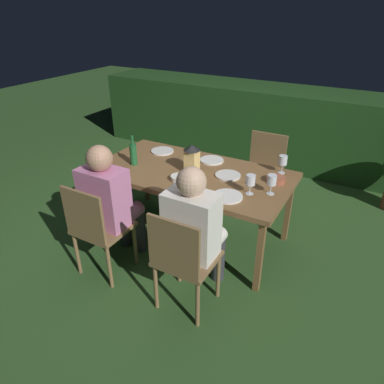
{
  "coord_description": "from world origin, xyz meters",
  "views": [
    {
      "loc": [
        1.44,
        -2.56,
        2.11
      ],
      "look_at": [
        0.0,
        0.0,
        0.51
      ],
      "focal_mm": 32.79,
      "sensor_mm": 36.0,
      "label": 1
    }
  ],
  "objects_px": {
    "person_in_cream": "(196,227)",
    "plate_d": "(228,175)",
    "dining_table": "(192,176)",
    "wine_glass_b": "(251,181)",
    "chair_side_left_b": "(182,258)",
    "plate_b": "(227,196)",
    "person_in_pink": "(111,201)",
    "plate_a": "(212,160)",
    "chair_side_right_b": "(263,170)",
    "plate_c": "(162,151)",
    "wine_glass_a": "(283,161)",
    "bowl_bread": "(276,179)",
    "wine_glass_c": "(272,181)",
    "bowl_olives": "(179,178)",
    "lantern_centerpiece": "(192,157)",
    "chair_side_left_a": "(97,227)",
    "green_bottle_on_table": "(133,154)"
  },
  "relations": [
    {
      "from": "person_in_cream",
      "to": "plate_d",
      "type": "xyz_separation_m",
      "value": [
        -0.08,
        0.74,
        0.1
      ]
    },
    {
      "from": "dining_table",
      "to": "wine_glass_b",
      "type": "height_order",
      "value": "wine_glass_b"
    },
    {
      "from": "chair_side_left_b",
      "to": "plate_b",
      "type": "bearing_deg",
      "value": 82.23
    },
    {
      "from": "person_in_pink",
      "to": "plate_a",
      "type": "bearing_deg",
      "value": 64.86
    },
    {
      "from": "plate_b",
      "to": "chair_side_right_b",
      "type": "bearing_deg",
      "value": 93.93
    },
    {
      "from": "chair_side_left_b",
      "to": "plate_c",
      "type": "bearing_deg",
      "value": 128.85
    },
    {
      "from": "chair_side_right_b",
      "to": "wine_glass_b",
      "type": "relative_size",
      "value": 5.15
    },
    {
      "from": "person_in_cream",
      "to": "wine_glass_a",
      "type": "relative_size",
      "value": 6.8
    },
    {
      "from": "chair_side_right_b",
      "to": "wine_glass_a",
      "type": "relative_size",
      "value": 5.15
    },
    {
      "from": "plate_d",
      "to": "bowl_bread",
      "type": "relative_size",
      "value": 1.38
    },
    {
      "from": "wine_glass_c",
      "to": "plate_a",
      "type": "height_order",
      "value": "wine_glass_c"
    },
    {
      "from": "plate_b",
      "to": "bowl_olives",
      "type": "distance_m",
      "value": 0.5
    },
    {
      "from": "dining_table",
      "to": "person_in_pink",
      "type": "height_order",
      "value": "person_in_pink"
    },
    {
      "from": "chair_side_right_b",
      "to": "bowl_olives",
      "type": "bearing_deg",
      "value": -111.09
    },
    {
      "from": "dining_table",
      "to": "wine_glass_b",
      "type": "xyz_separation_m",
      "value": [
        0.62,
        -0.15,
        0.17
      ]
    },
    {
      "from": "wine_glass_c",
      "to": "bowl_bread",
      "type": "xyz_separation_m",
      "value": [
        -0.03,
        0.23,
        -0.09
      ]
    },
    {
      "from": "bowl_olives",
      "to": "bowl_bread",
      "type": "relative_size",
      "value": 0.86
    },
    {
      "from": "wine_glass_a",
      "to": "plate_b",
      "type": "xyz_separation_m",
      "value": [
        -0.24,
        -0.66,
        -0.11
      ]
    },
    {
      "from": "plate_c",
      "to": "lantern_centerpiece",
      "type": "bearing_deg",
      "value": -28.78
    },
    {
      "from": "wine_glass_a",
      "to": "wine_glass_b",
      "type": "relative_size",
      "value": 1.0
    },
    {
      "from": "plate_a",
      "to": "plate_d",
      "type": "xyz_separation_m",
      "value": [
        0.28,
        -0.24,
        0.0
      ]
    },
    {
      "from": "lantern_centerpiece",
      "to": "wine_glass_c",
      "type": "distance_m",
      "value": 0.77
    },
    {
      "from": "dining_table",
      "to": "bowl_bread",
      "type": "bearing_deg",
      "value": 13.0
    },
    {
      "from": "chair_side_right_b",
      "to": "bowl_olives",
      "type": "height_order",
      "value": "chair_side_right_b"
    },
    {
      "from": "chair_side_left_a",
      "to": "bowl_bread",
      "type": "xyz_separation_m",
      "value": [
        1.15,
        1.04,
        0.27
      ]
    },
    {
      "from": "plate_a",
      "to": "plate_d",
      "type": "relative_size",
      "value": 1.02
    },
    {
      "from": "green_bottle_on_table",
      "to": "plate_b",
      "type": "bearing_deg",
      "value": -8.17
    },
    {
      "from": "chair_side_left_b",
      "to": "bowl_bread",
      "type": "xyz_separation_m",
      "value": [
        0.33,
        1.04,
        0.27
      ]
    },
    {
      "from": "wine_glass_c",
      "to": "plate_b",
      "type": "bearing_deg",
      "value": -141.52
    },
    {
      "from": "plate_d",
      "to": "person_in_pink",
      "type": "bearing_deg",
      "value": -134.89
    },
    {
      "from": "plate_c",
      "to": "bowl_bread",
      "type": "relative_size",
      "value": 1.44
    },
    {
      "from": "lantern_centerpiece",
      "to": "plate_b",
      "type": "height_order",
      "value": "lantern_centerpiece"
    },
    {
      "from": "person_in_cream",
      "to": "bowl_bread",
      "type": "distance_m",
      "value": 0.91
    },
    {
      "from": "wine_glass_b",
      "to": "bowl_bread",
      "type": "bearing_deg",
      "value": 69.34
    },
    {
      "from": "plate_b",
      "to": "dining_table",
      "type": "bearing_deg",
      "value": 149.6
    },
    {
      "from": "bowl_olives",
      "to": "plate_a",
      "type": "bearing_deg",
      "value": 83.25
    },
    {
      "from": "plate_a",
      "to": "bowl_bread",
      "type": "distance_m",
      "value": 0.7
    },
    {
      "from": "wine_glass_b",
      "to": "plate_a",
      "type": "xyz_separation_m",
      "value": [
        -0.57,
        0.45,
        -0.11
      ]
    },
    {
      "from": "dining_table",
      "to": "plate_c",
      "type": "height_order",
      "value": "plate_c"
    },
    {
      "from": "green_bottle_on_table",
      "to": "person_in_cream",
      "type": "bearing_deg",
      "value": -28.89
    },
    {
      "from": "person_in_pink",
      "to": "bowl_olives",
      "type": "height_order",
      "value": "person_in_pink"
    },
    {
      "from": "plate_b",
      "to": "chair_side_left_b",
      "type": "bearing_deg",
      "value": -97.77
    },
    {
      "from": "person_in_pink",
      "to": "wine_glass_c",
      "type": "relative_size",
      "value": 6.8
    },
    {
      "from": "person_in_pink",
      "to": "green_bottle_on_table",
      "type": "height_order",
      "value": "person_in_pink"
    },
    {
      "from": "lantern_centerpiece",
      "to": "plate_c",
      "type": "relative_size",
      "value": 1.12
    },
    {
      "from": "bowl_olives",
      "to": "wine_glass_c",
      "type": "bearing_deg",
      "value": 11.37
    },
    {
      "from": "wine_glass_b",
      "to": "person_in_pink",
      "type": "bearing_deg",
      "value": -152.93
    },
    {
      "from": "green_bottle_on_table",
      "to": "chair_side_right_b",
      "type": "bearing_deg",
      "value": 45.85
    },
    {
      "from": "dining_table",
      "to": "plate_b",
      "type": "relative_size",
      "value": 7.38
    },
    {
      "from": "wine_glass_c",
      "to": "plate_d",
      "type": "height_order",
      "value": "wine_glass_c"
    }
  ]
}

